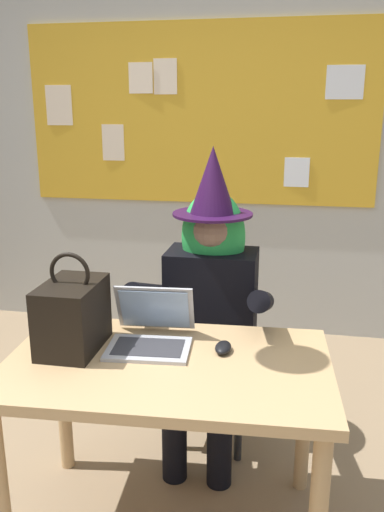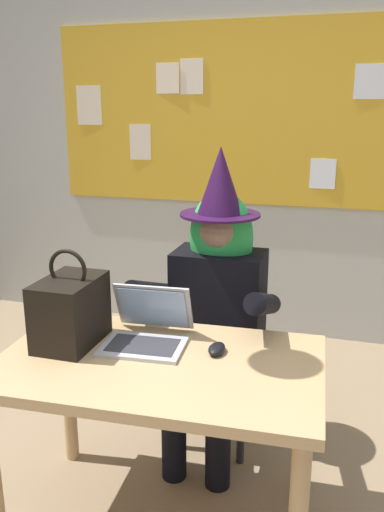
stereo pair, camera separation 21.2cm
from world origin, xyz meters
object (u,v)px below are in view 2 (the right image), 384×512
Objects in this scene: desk_main at (159,384)px; computer_mouse at (217,349)px; laptop at (147,331)px; chair_at_desk at (222,339)px; handbag at (70,310)px; person_costumed at (216,292)px.

computer_mouse is at bearing 30.77° from desk_main.
chair_at_desk is at bearing 70.22° from laptop.
computer_mouse is (0.19, 0.11, 0.12)m from desk_main.
chair_at_desk is (0.07, 0.72, -0.12)m from desk_main.
desk_main is at bearing -6.34° from handbag.
person_costumed is at bearing 67.05° from laptop.
computer_mouse is 0.28× the size of handbag.
handbag is at bearing -167.09° from laptop.
person_costumed is at bearing 51.86° from handbag.
laptop is 3.20× the size of computer_mouse.
computer_mouse is 0.58m from handbag.
chair_at_desk reaches higher than computer_mouse.
computer_mouse reaches higher than desk_main.
laptop reaches higher than computer_mouse.
handbag is at bearing 173.66° from desk_main.
handbag is at bearing -37.56° from person_costumed.
desk_main is at bearing -5.56° from person_costumed.
person_costumed reaches higher than desk_main.
computer_mouse is at bearing 14.39° from chair_at_desk.
laptop is 0.28m from computer_mouse.
desk_main is 0.44m from handbag.
desk_main is 0.25m from computer_mouse.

